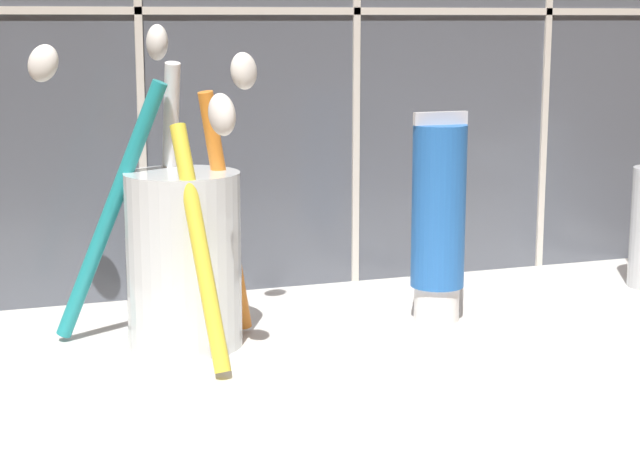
# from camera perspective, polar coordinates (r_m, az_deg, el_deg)

# --- Properties ---
(sink_counter) EXTENTS (0.61, 0.35, 0.02)m
(sink_counter) POSITION_cam_1_polar(r_m,az_deg,el_deg) (0.63, 6.10, -7.35)
(sink_counter) COLOR silver
(sink_counter) RESTS_ON ground
(toothbrush_cup) EXTENTS (0.14, 0.15, 0.19)m
(toothbrush_cup) POSITION_cam_1_polar(r_m,az_deg,el_deg) (0.62, -7.35, -1.09)
(toothbrush_cup) COLOR silver
(toothbrush_cup) RESTS_ON sink_counter
(toothpaste_tube) EXTENTS (0.04, 0.03, 0.13)m
(toothpaste_tube) POSITION_cam_1_polar(r_m,az_deg,el_deg) (0.67, 6.33, 0.51)
(toothpaste_tube) COLOR white
(toothpaste_tube) RESTS_ON sink_counter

